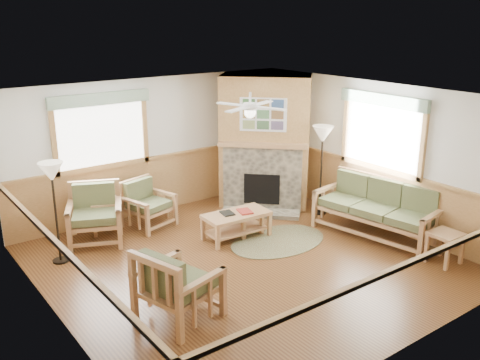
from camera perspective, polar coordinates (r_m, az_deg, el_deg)
floor at (r=8.80m, az=0.63°, el=-8.77°), size 6.00×6.00×0.01m
ceiling at (r=7.98m, az=0.70°, el=8.93°), size 6.00×6.00×0.01m
wall_back at (r=10.74m, az=-9.08°, el=3.59°), size 6.00×0.02×2.70m
wall_front at (r=6.33m, az=17.46°, el=-7.01°), size 6.00×0.02×2.70m
wall_left at (r=7.00m, az=-19.36°, el=-4.80°), size 0.02×6.00×2.70m
wall_right at (r=10.31m, az=14.07°, el=2.71°), size 0.02×6.00×2.70m
wainscot at (r=8.57m, az=0.65°, el=-5.44°), size 6.00×6.00×1.10m
fireplace at (r=11.07m, az=2.70°, el=4.20°), size 3.11×3.11×2.70m
window_back at (r=10.04m, az=-14.92°, el=9.13°), size 1.90×0.16×1.50m
window_right at (r=9.94m, az=15.32°, el=9.02°), size 0.16×1.90×1.50m
ceiling_fan at (r=8.40m, az=1.09°, el=9.08°), size 1.59×1.59×0.36m
sofa at (r=9.92m, az=14.35°, el=-3.04°), size 2.31×1.26×1.01m
armchair_back_left at (r=9.68m, az=-15.24°, el=-3.62°), size 1.19×1.19×1.01m
armchair_back_right at (r=10.19m, az=-9.78°, el=-2.56°), size 0.97×0.97×0.88m
armchair_left at (r=7.14m, az=-6.57°, el=-10.93°), size 1.11×1.11×1.01m
coffee_table at (r=9.60m, az=-0.38°, el=-4.87°), size 1.21×0.65×0.47m
end_table_chairs at (r=10.15m, az=-13.98°, el=-3.75°), size 0.70×0.68×0.60m
end_table_sofa at (r=9.26m, az=20.95°, el=-6.77°), size 0.48×0.46×0.53m
footstool at (r=9.81m, az=0.60°, el=-4.48°), size 0.51×0.51×0.44m
braided_rug at (r=9.57m, az=4.09°, el=-6.50°), size 2.15×2.15×0.01m
floor_lamp_left at (r=8.97m, az=-19.06°, el=-3.35°), size 0.51×0.51×1.69m
floor_lamp_right at (r=10.68m, az=8.66°, el=1.04°), size 0.47×0.47×1.80m
book_red at (r=9.55m, az=0.52°, el=-3.28°), size 0.29×0.35×0.03m
book_dark at (r=9.48m, az=-1.36°, el=-3.49°), size 0.25×0.30×0.02m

